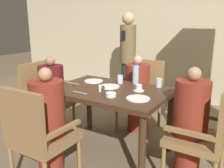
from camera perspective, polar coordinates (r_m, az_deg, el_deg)
name	(u,v)px	position (r m, az deg, el deg)	size (l,w,h in m)	color
ground_plane	(110,151)	(3.04, -0.45, -15.00)	(16.00, 16.00, 0.00)	#7A664C
wall_back	(179,25)	(4.82, 15.13, 12.99)	(8.00, 0.06, 2.80)	beige
dining_table	(110,98)	(2.77, -0.47, -3.19)	(1.27, 0.87, 0.75)	#422819
chair_left_side	(44,96)	(3.46, -15.20, -2.65)	(0.51, 0.51, 0.95)	olive
diner_in_left_chair	(52,95)	(3.34, -13.51, -2.50)	(0.32, 0.32, 1.05)	#5B1419
chair_far_side	(142,92)	(3.52, 6.78, -1.91)	(0.51, 0.51, 0.95)	olive
diner_in_far_chair	(137,93)	(3.38, 5.75, -2.01)	(0.32, 0.32, 1.04)	maroon
chair_right_side	(206,132)	(2.48, 20.65, -10.17)	(0.51, 0.51, 0.95)	olive
diner_in_right_chair	(190,123)	(2.48, 17.43, -8.41)	(0.32, 0.32, 1.09)	maroon
chair_near_corner	(37,133)	(2.39, -16.78, -10.75)	(0.51, 0.51, 0.95)	olive
diner_in_near_chair	(48,122)	(2.46, -14.32, -8.50)	(0.32, 0.32, 1.08)	maroon
standing_host	(128,56)	(4.37, 3.61, 6.33)	(0.27, 0.31, 1.62)	#2D2D33
plate_main_left	(109,87)	(2.83, -0.61, -0.59)	(0.23, 0.23, 0.01)	white
plate_main_right	(94,81)	(3.08, -4.20, 0.67)	(0.23, 0.23, 0.01)	white
plate_dessert_center	(138,99)	(2.42, 5.97, -3.32)	(0.23, 0.23, 0.01)	white
teacup_with_saucer	(139,88)	(2.68, 6.16, -0.96)	(0.12, 0.12, 0.07)	white
bowl_small	(111,95)	(2.48, -0.25, -2.46)	(0.11, 0.11, 0.04)	white
water_bottle	(136,74)	(2.96, 5.43, 2.20)	(0.07, 0.07, 0.25)	#A3C6DB
glass_tall_near	(159,83)	(2.87, 10.63, 0.29)	(0.07, 0.07, 0.10)	silver
glass_tall_mid	(120,79)	(2.98, 1.88, 1.07)	(0.07, 0.07, 0.10)	silver
salt_shaker	(100,88)	(2.65, -2.79, -1.00)	(0.03, 0.03, 0.07)	white
pepper_shaker	(103,89)	(2.63, -2.08, -1.16)	(0.03, 0.03, 0.07)	#4C3D2D
fork_beside_plate	(81,93)	(2.63, -7.01, -1.99)	(0.18, 0.02, 0.00)	silver
knife_beside_plate	(74,83)	(3.02, -8.73, 0.15)	(0.19, 0.02, 0.00)	silver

